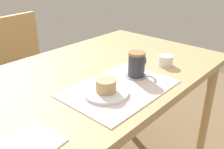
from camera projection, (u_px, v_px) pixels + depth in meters
dining_table at (87, 90)px, 1.13m from camera, size 1.39×0.78×0.76m
wooden_chair at (29, 77)px, 1.73m from camera, size 0.47×0.47×0.89m
placemat at (120, 88)px, 0.98m from camera, size 0.44×0.30×0.00m
pastry_plate at (106, 93)px, 0.94m from camera, size 0.17×0.17×0.01m
pastry at (106, 86)px, 0.92m from camera, size 0.08×0.08×0.05m
coffee_coaster at (136, 76)px, 1.08m from camera, size 0.09×0.09×0.00m
coffee_mug at (137, 64)px, 1.06m from camera, size 0.11×0.07×0.11m
paper_napkin at (30, 144)px, 0.69m from camera, size 0.16×0.16×0.00m
sugar_bowl at (166, 61)px, 1.19m from camera, size 0.07×0.07×0.05m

